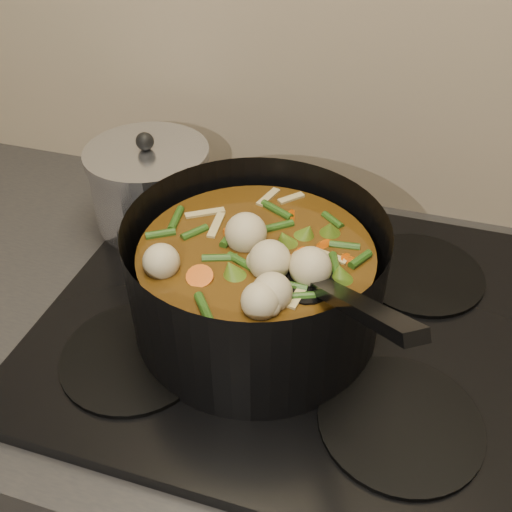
% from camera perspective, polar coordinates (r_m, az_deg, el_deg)
% --- Properties ---
extents(counter, '(2.64, 0.64, 0.91)m').
position_cam_1_polar(counter, '(1.15, 2.33, -22.72)').
color(counter, brown).
rests_on(counter, ground).
extents(stovetop, '(0.62, 0.54, 0.03)m').
position_cam_1_polar(stovetop, '(0.77, 3.22, -6.13)').
color(stovetop, black).
rests_on(stovetop, counter).
extents(stockpot, '(0.40, 0.40, 0.23)m').
position_cam_1_polar(stockpot, '(0.70, 0.05, -2.33)').
color(stockpot, black).
rests_on(stockpot, stovetop).
extents(saucepan, '(0.19, 0.19, 0.15)m').
position_cam_1_polar(saucepan, '(0.90, -10.48, 6.94)').
color(saucepan, silver).
rests_on(saucepan, stovetop).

